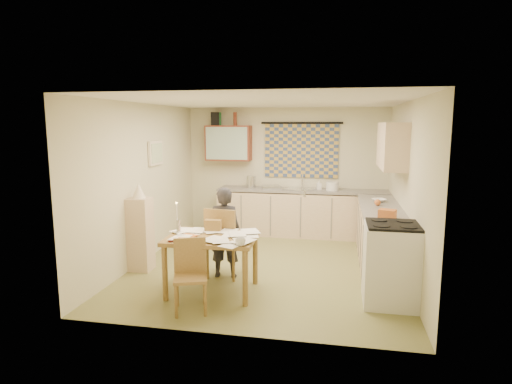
% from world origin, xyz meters
% --- Properties ---
extents(floor, '(4.00, 4.50, 0.02)m').
position_xyz_m(floor, '(0.00, 0.00, -0.01)').
color(floor, olive).
rests_on(floor, ground).
extents(ceiling, '(4.00, 4.50, 0.02)m').
position_xyz_m(ceiling, '(0.00, 0.00, 2.51)').
color(ceiling, white).
rests_on(ceiling, floor).
extents(wall_back, '(4.00, 0.02, 2.50)m').
position_xyz_m(wall_back, '(0.00, 2.26, 1.25)').
color(wall_back, beige).
rests_on(wall_back, floor).
extents(wall_front, '(4.00, 0.02, 2.50)m').
position_xyz_m(wall_front, '(0.00, -2.26, 1.25)').
color(wall_front, beige).
rests_on(wall_front, floor).
extents(wall_left, '(0.02, 4.50, 2.50)m').
position_xyz_m(wall_left, '(-2.01, 0.00, 1.25)').
color(wall_left, beige).
rests_on(wall_left, floor).
extents(wall_right, '(0.02, 4.50, 2.50)m').
position_xyz_m(wall_right, '(2.01, 0.00, 1.25)').
color(wall_right, beige).
rests_on(wall_right, floor).
extents(window_blind, '(1.45, 0.03, 1.05)m').
position_xyz_m(window_blind, '(0.30, 2.22, 1.65)').
color(window_blind, '#334774').
rests_on(window_blind, wall_back).
extents(curtain_rod, '(1.60, 0.04, 0.04)m').
position_xyz_m(curtain_rod, '(0.30, 2.20, 2.20)').
color(curtain_rod, black).
rests_on(curtain_rod, wall_back).
extents(wall_cabinet, '(0.90, 0.34, 0.70)m').
position_xyz_m(wall_cabinet, '(-1.15, 2.08, 1.80)').
color(wall_cabinet, maroon).
rests_on(wall_cabinet, wall_back).
extents(wall_cabinet_glass, '(0.84, 0.02, 0.64)m').
position_xyz_m(wall_cabinet_glass, '(-1.15, 1.91, 1.80)').
color(wall_cabinet_glass, '#99B2A5').
rests_on(wall_cabinet_glass, wall_back).
extents(upper_cabinet_right, '(0.34, 1.30, 0.70)m').
position_xyz_m(upper_cabinet_right, '(1.83, 0.55, 1.85)').
color(upper_cabinet_right, tan).
rests_on(upper_cabinet_right, wall_right).
extents(framed_print, '(0.04, 0.50, 0.40)m').
position_xyz_m(framed_print, '(-1.97, 0.40, 1.70)').
color(framed_print, '#EFE0C6').
rests_on(framed_print, wall_left).
extents(print_canvas, '(0.01, 0.42, 0.32)m').
position_xyz_m(print_canvas, '(-1.95, 0.40, 1.70)').
color(print_canvas, white).
rests_on(print_canvas, wall_left).
extents(counter_back, '(3.30, 0.62, 0.92)m').
position_xyz_m(counter_back, '(0.36, 1.95, 0.45)').
color(counter_back, tan).
rests_on(counter_back, floor).
extents(counter_right, '(0.62, 2.95, 0.92)m').
position_xyz_m(counter_right, '(1.70, 0.08, 0.45)').
color(counter_right, tan).
rests_on(counter_right, floor).
extents(stove, '(0.65, 0.65, 1.00)m').
position_xyz_m(stove, '(1.70, -1.09, 0.50)').
color(stove, white).
rests_on(stove, floor).
extents(sink, '(0.69, 0.64, 0.10)m').
position_xyz_m(sink, '(0.29, 1.95, 0.88)').
color(sink, silver).
rests_on(sink, counter_back).
extents(tap, '(0.03, 0.03, 0.28)m').
position_xyz_m(tap, '(0.34, 2.13, 1.06)').
color(tap, silver).
rests_on(tap, counter_back).
extents(dish_rack, '(0.42, 0.38, 0.06)m').
position_xyz_m(dish_rack, '(-0.26, 1.95, 0.95)').
color(dish_rack, silver).
rests_on(dish_rack, counter_back).
extents(kettle, '(0.23, 0.23, 0.24)m').
position_xyz_m(kettle, '(-0.66, 1.95, 1.04)').
color(kettle, silver).
rests_on(kettle, counter_back).
extents(mixing_bowl, '(0.30, 0.30, 0.16)m').
position_xyz_m(mixing_bowl, '(0.93, 1.95, 1.00)').
color(mixing_bowl, white).
rests_on(mixing_bowl, counter_back).
extents(soap_bottle, '(0.13, 0.13, 0.18)m').
position_xyz_m(soap_bottle, '(0.67, 2.00, 1.01)').
color(soap_bottle, white).
rests_on(soap_bottle, counter_back).
extents(bowl, '(0.38, 0.38, 0.05)m').
position_xyz_m(bowl, '(1.70, 0.81, 0.95)').
color(bowl, white).
rests_on(bowl, counter_right).
extents(orange_bag, '(0.26, 0.22, 0.12)m').
position_xyz_m(orange_bag, '(1.70, -0.42, 0.98)').
color(orange_bag, '#C2642A').
rests_on(orange_bag, counter_right).
extents(fruit_orange, '(0.10, 0.10, 0.10)m').
position_xyz_m(fruit_orange, '(1.65, 0.49, 0.97)').
color(fruit_orange, '#C2642A').
rests_on(fruit_orange, counter_right).
extents(speaker, '(0.17, 0.21, 0.26)m').
position_xyz_m(speaker, '(-1.41, 2.08, 2.28)').
color(speaker, black).
rests_on(speaker, wall_cabinet).
extents(bottle_green, '(0.07, 0.07, 0.26)m').
position_xyz_m(bottle_green, '(-1.33, 2.08, 2.28)').
color(bottle_green, '#195926').
rests_on(bottle_green, wall_cabinet).
extents(bottle_brown, '(0.08, 0.08, 0.26)m').
position_xyz_m(bottle_brown, '(-1.01, 2.08, 2.28)').
color(bottle_brown, maroon).
rests_on(bottle_brown, wall_cabinet).
extents(dining_table, '(1.16, 0.89, 0.75)m').
position_xyz_m(dining_table, '(-0.54, -1.15, 0.38)').
color(dining_table, brown).
rests_on(dining_table, floor).
extents(chair_far, '(0.52, 0.52, 1.02)m').
position_xyz_m(chair_far, '(-0.53, -0.56, 0.32)').
color(chair_far, brown).
rests_on(chair_far, floor).
extents(chair_near, '(0.49, 0.49, 0.84)m').
position_xyz_m(chair_near, '(-0.63, -1.76, 0.26)').
color(chair_near, brown).
rests_on(chair_near, floor).
extents(person, '(0.51, 0.37, 1.31)m').
position_xyz_m(person, '(-0.53, -0.58, 0.65)').
color(person, black).
rests_on(person, floor).
extents(shelf_stand, '(0.32, 0.30, 1.10)m').
position_xyz_m(shelf_stand, '(-1.84, -0.53, 0.55)').
color(shelf_stand, tan).
rests_on(shelf_stand, floor).
extents(lampshade, '(0.20, 0.20, 0.22)m').
position_xyz_m(lampshade, '(-1.84, -0.53, 1.21)').
color(lampshade, '#EFE0C6').
rests_on(lampshade, shelf_stand).
extents(letter_rack, '(0.23, 0.11, 0.16)m').
position_xyz_m(letter_rack, '(-0.59, -0.92, 0.83)').
color(letter_rack, brown).
rests_on(letter_rack, dining_table).
extents(mug, '(0.14, 0.14, 0.10)m').
position_xyz_m(mug, '(-0.08, -1.52, 0.80)').
color(mug, white).
rests_on(mug, dining_table).
extents(magazine, '(0.19, 0.25, 0.02)m').
position_xyz_m(magazine, '(-0.98, -1.42, 0.76)').
color(magazine, maroon).
rests_on(magazine, dining_table).
extents(book, '(0.35, 0.38, 0.02)m').
position_xyz_m(book, '(-0.94, -1.27, 0.76)').
color(book, '#C2642A').
rests_on(book, dining_table).
extents(orange_box, '(0.12, 0.09, 0.04)m').
position_xyz_m(orange_box, '(-0.83, -1.46, 0.77)').
color(orange_box, '#C2642A').
rests_on(orange_box, dining_table).
extents(eyeglasses, '(0.13, 0.05, 0.02)m').
position_xyz_m(eyeglasses, '(-0.38, -1.48, 0.76)').
color(eyeglasses, black).
rests_on(eyeglasses, dining_table).
extents(candle_holder, '(0.06, 0.06, 0.18)m').
position_xyz_m(candle_holder, '(-1.01, -1.09, 0.84)').
color(candle_holder, silver).
rests_on(candle_holder, dining_table).
extents(candle, '(0.03, 0.03, 0.22)m').
position_xyz_m(candle, '(-1.04, -1.09, 1.04)').
color(candle, white).
rests_on(candle, dining_table).
extents(candle_flame, '(0.02, 0.02, 0.02)m').
position_xyz_m(candle_flame, '(-1.02, -1.12, 1.16)').
color(candle_flame, '#FFCC66').
rests_on(candle_flame, dining_table).
extents(papers, '(1.24, 1.00, 0.03)m').
position_xyz_m(papers, '(-0.46, -1.13, 0.76)').
color(papers, white).
rests_on(papers, dining_table).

